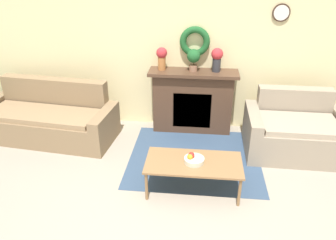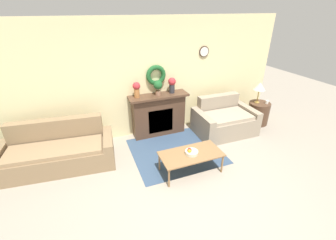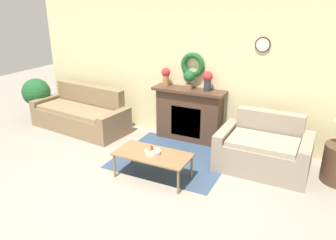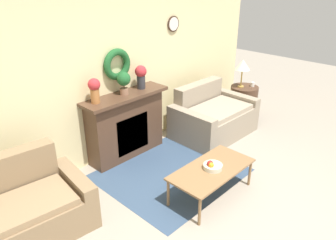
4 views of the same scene
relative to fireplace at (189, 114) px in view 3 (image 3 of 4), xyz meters
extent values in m
plane|color=gray|center=(-0.15, -2.35, -0.52)|extent=(16.00, 16.00, 0.00)
cube|color=#334760|center=(0.08, -0.88, -0.52)|extent=(1.86, 1.68, 0.01)
cube|color=beige|center=(-0.15, 0.21, 0.83)|extent=(6.80, 0.06, 2.70)
cylinder|color=#382319|center=(1.23, 0.16, 1.37)|extent=(0.25, 0.02, 0.25)
cylinder|color=white|center=(1.23, 0.15, 1.37)|extent=(0.22, 0.01, 0.22)
torus|color=#1E5628|center=(0.00, 0.12, 0.93)|extent=(0.46, 0.10, 0.46)
cube|color=#4C3323|center=(0.00, 0.01, -0.03)|extent=(1.26, 0.34, 0.98)
cube|color=black|center=(0.00, -0.15, -0.11)|extent=(0.60, 0.02, 0.59)
cube|color=orange|center=(0.00, -0.16, -0.18)|extent=(0.48, 0.01, 0.32)
cube|color=#4C3323|center=(0.00, -0.03, 0.48)|extent=(1.40, 0.41, 0.05)
cube|color=#846B4C|center=(-2.28, -0.62, -0.31)|extent=(1.84, 0.86, 0.41)
cube|color=#846B4C|center=(-2.23, -0.19, -0.08)|extent=(1.79, 0.38, 0.88)
cube|color=#846B4C|center=(-3.23, -0.42, -0.24)|extent=(0.26, 0.87, 0.55)
cube|color=#846B4C|center=(-1.30, -0.63, -0.24)|extent=(0.26, 0.87, 0.55)
cube|color=#917554|center=(-2.28, -0.62, -0.07)|extent=(1.76, 0.80, 0.08)
cube|color=gray|center=(1.53, -0.67, -0.28)|extent=(1.10, 0.77, 0.47)
cube|color=gray|center=(1.54, -0.19, -0.08)|extent=(1.09, 0.23, 0.87)
cube|color=gray|center=(0.91, -0.55, -0.21)|extent=(0.19, 0.96, 0.61)
cube|color=gray|center=(2.17, -0.57, -0.21)|extent=(0.19, 0.96, 0.61)
cube|color=tan|center=(1.53, -0.67, -0.01)|extent=(1.06, 0.70, 0.08)
cube|color=olive|center=(0.08, -1.60, -0.12)|extent=(1.16, 0.58, 0.03)
cylinder|color=olive|center=(-0.46, -1.85, -0.33)|extent=(0.04, 0.04, 0.38)
cylinder|color=olive|center=(0.62, -1.85, -0.33)|extent=(0.04, 0.04, 0.38)
cylinder|color=olive|center=(-0.46, -1.35, -0.33)|extent=(0.04, 0.04, 0.38)
cylinder|color=olive|center=(0.62, -1.35, -0.33)|extent=(0.04, 0.04, 0.38)
cylinder|color=beige|center=(0.08, -1.61, -0.08)|extent=(0.24, 0.24, 0.06)
sphere|color=#B2231E|center=(0.05, -1.59, -0.03)|extent=(0.08, 0.08, 0.08)
sphere|color=orange|center=(0.03, -1.62, -0.03)|extent=(0.07, 0.07, 0.07)
cylinder|color=#AD6B38|center=(-0.50, 0.01, 0.61)|extent=(0.12, 0.12, 0.20)
sphere|color=#B72D33|center=(-0.50, 0.01, 0.78)|extent=(0.17, 0.17, 0.17)
cylinder|color=#2D2D33|center=(0.35, 0.01, 0.61)|extent=(0.13, 0.13, 0.21)
sphere|color=#B72D33|center=(0.35, 0.01, 0.78)|extent=(0.18, 0.18, 0.18)
cylinder|color=#8E664C|center=(-0.01, -0.01, 0.56)|extent=(0.12, 0.12, 0.10)
cylinder|color=#4C3823|center=(-0.01, -0.01, 0.63)|extent=(0.02, 0.02, 0.06)
sphere|color=#1E5628|center=(-0.01, -0.01, 0.75)|extent=(0.21, 0.21, 0.21)
cylinder|color=#8E664C|center=(-3.55, -0.44, -0.42)|extent=(0.30, 0.30, 0.20)
cylinder|color=#4C3823|center=(-3.55, -0.44, -0.24)|extent=(0.05, 0.05, 0.17)
sphere|color=#1E5628|center=(-3.55, -0.44, 0.11)|extent=(0.62, 0.62, 0.62)
camera|label=1|loc=(0.11, -4.91, 2.10)|focal=35.00mm
camera|label=2|loc=(-1.58, -4.65, 2.33)|focal=24.00mm
camera|label=3|loc=(2.26, -5.50, 2.11)|focal=35.00mm
camera|label=4|loc=(-2.84, -3.64, 2.18)|focal=35.00mm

